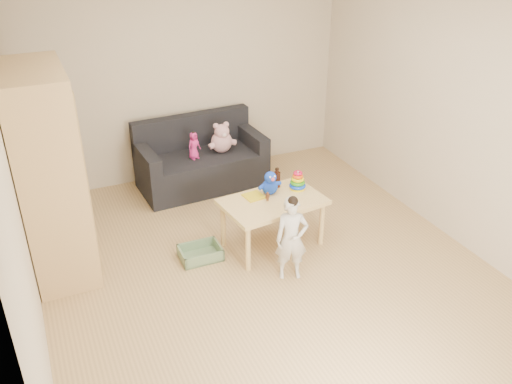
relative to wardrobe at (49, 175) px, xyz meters
name	(u,v)px	position (x,y,z in m)	size (l,w,h in m)	color
room	(263,138)	(1.72, -0.78, 0.35)	(4.50, 4.50, 4.50)	tan
wardrobe	(49,175)	(0.00, 0.00, 0.00)	(0.53, 1.06, 1.91)	#E4B77D
sofa	(202,170)	(1.75, 1.02, -0.74)	(1.49, 0.74, 0.42)	black
play_table	(272,223)	(1.96, -0.52, -0.70)	(0.98, 0.62, 0.51)	#EBD381
storage_bin	(200,253)	(1.22, -0.44, -0.89)	(0.40, 0.30, 0.12)	gray
toddler	(291,240)	(1.89, -1.06, -0.56)	(0.29, 0.20, 0.79)	silver
pink_bear	(221,140)	(2.00, 0.99, -0.38)	(0.28, 0.24, 0.32)	#D79EAC
doll	(194,146)	(1.64, 0.94, -0.38)	(0.16, 0.11, 0.32)	#E32A8D
ring_stacker	(298,182)	(2.29, -0.40, -0.36)	(0.17, 0.17, 0.19)	#FFE90D
brown_bottle	(277,179)	(2.12, -0.27, -0.35)	(0.07, 0.07, 0.21)	black
blue_plush	(270,182)	(1.99, -0.38, -0.31)	(0.21, 0.16, 0.25)	blue
wooden_figure	(268,196)	(1.91, -0.51, -0.39)	(0.04, 0.03, 0.10)	brown
yellow_book	(254,196)	(1.82, -0.38, -0.43)	(0.18, 0.18, 0.01)	gold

